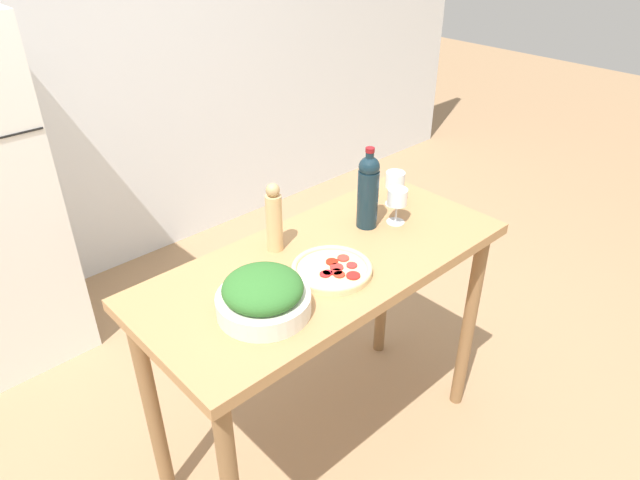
% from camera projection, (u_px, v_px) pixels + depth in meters
% --- Properties ---
extents(ground_plane, '(14.00, 14.00, 0.00)m').
position_uv_depth(ground_plane, '(325.00, 442.00, 2.48)').
color(ground_plane, '#9E7A56').
extents(wall_back, '(6.40, 0.08, 2.60)m').
position_uv_depth(wall_back, '(75.00, 56.00, 3.00)').
color(wall_back, silver).
rests_on(wall_back, ground_plane).
extents(prep_counter, '(1.35, 0.61, 0.95)m').
position_uv_depth(prep_counter, '(326.00, 291.00, 2.05)').
color(prep_counter, '#A87A4C').
rests_on(prep_counter, ground_plane).
extents(wine_bottle, '(0.08, 0.08, 0.32)m').
position_uv_depth(wine_bottle, '(368.00, 190.00, 2.10)').
color(wine_bottle, '#142833').
rests_on(wine_bottle, prep_counter).
extents(wine_glass_near, '(0.08, 0.08, 0.14)m').
position_uv_depth(wine_glass_near, '(396.00, 199.00, 2.14)').
color(wine_glass_near, silver).
rests_on(wine_glass_near, prep_counter).
extents(wine_glass_far, '(0.08, 0.08, 0.14)m').
position_uv_depth(wine_glass_far, '(395.00, 182.00, 2.27)').
color(wine_glass_far, silver).
rests_on(wine_glass_far, prep_counter).
extents(pepper_mill, '(0.06, 0.06, 0.26)m').
position_uv_depth(pepper_mill, '(274.00, 219.00, 1.97)').
color(pepper_mill, tan).
rests_on(pepper_mill, prep_counter).
extents(salad_bowl, '(0.29, 0.29, 0.14)m').
position_uv_depth(salad_bowl, '(263.00, 295.00, 1.69)').
color(salad_bowl, silver).
rests_on(salad_bowl, prep_counter).
extents(homemade_pizza, '(0.27, 0.27, 0.03)m').
position_uv_depth(homemade_pizza, '(332.00, 269.00, 1.90)').
color(homemade_pizza, '#DBC189').
rests_on(homemade_pizza, prep_counter).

